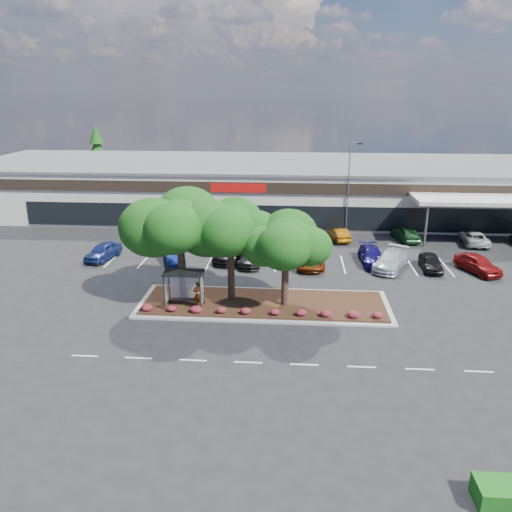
{
  "coord_description": "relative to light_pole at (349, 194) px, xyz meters",
  "views": [
    {
      "loc": [
        -0.04,
        -28.97,
        14.76
      ],
      "look_at": [
        -2.83,
        7.44,
        2.6
      ],
      "focal_mm": 35.0,
      "sensor_mm": 36.0,
      "label": 1
    }
  ],
  "objects": [
    {
      "name": "light_pole",
      "position": [
        0.0,
        0.0,
        0.0
      ],
      "size": [
        1.43,
        0.5,
        9.79
      ],
      "rotation": [
        0.0,
        0.0,
        0.05
      ],
      "color": "gray",
      "rests_on": "ground"
    },
    {
      "name": "island_tree_east",
      "position": [
        -6.27,
        -20.11,
        -0.82
      ],
      "size": [
        5.8,
        5.8,
        6.5
      ],
      "primitive_type": null,
      "color": "#18380D",
      "rests_on": "landscape_island"
    },
    {
      "name": "lane_markings",
      "position": [
        -5.91,
        -13.39,
        -4.33
      ],
      "size": [
        33.12,
        20.06,
        0.01
      ],
      "color": "silver",
      "rests_on": "ground"
    },
    {
      "name": "car_15",
      "position": [
        5.81,
        -2.28,
        -3.56
      ],
      "size": [
        2.6,
        4.81,
        1.55
      ],
      "primitive_type": "imported",
      "rotation": [
        0.0,
        0.0,
        3.32
      ],
      "color": "#1D5024",
      "rests_on": "ground"
    },
    {
      "name": "island_tree_mid",
      "position": [
        -10.27,
        -18.61,
        -0.42
      ],
      "size": [
        6.6,
        6.6,
        7.32
      ],
      "primitive_type": null,
      "color": "#18380D",
      "rests_on": "landscape_island"
    },
    {
      "name": "car_11",
      "position": [
        -10.55,
        -4.64,
        -3.5
      ],
      "size": [
        3.62,
        5.3,
        1.68
      ],
      "primitive_type": "imported",
      "rotation": [
        0.0,
        0.0,
        3.51
      ],
      "color": "navy",
      "rests_on": "ground"
    },
    {
      "name": "car_9",
      "position": [
        -18.78,
        -2.55,
        -3.57
      ],
      "size": [
        3.39,
        4.85,
        1.53
      ],
      "primitive_type": "imported",
      "rotation": [
        0.0,
        0.0,
        3.53
      ],
      "color": "silver",
      "rests_on": "ground"
    },
    {
      "name": "landscape_island",
      "position": [
        -7.77,
        -19.81,
        -4.21
      ],
      "size": [
        18.0,
        6.0,
        0.26
      ],
      "color": "gray",
      "rests_on": "ground"
    },
    {
      "name": "retail_store",
      "position": [
        -5.71,
        10.09,
        -1.18
      ],
      "size": [
        80.4,
        25.2,
        6.25
      ],
      "color": "beige",
      "rests_on": "ground"
    },
    {
      "name": "ground",
      "position": [
        -5.77,
        -23.81,
        -4.34
      ],
      "size": [
        160.0,
        160.0,
        0.0
      ],
      "primitive_type": "plane",
      "color": "black",
      "rests_on": "ground"
    },
    {
      "name": "car_1",
      "position": [
        -16.41,
        -10.81,
        -3.58
      ],
      "size": [
        2.94,
        4.84,
        1.5
      ],
      "primitive_type": "imported",
      "rotation": [
        0.0,
        0.0,
        0.32
      ],
      "color": "navy",
      "rests_on": "ground"
    },
    {
      "name": "bus_shelter",
      "position": [
        -13.27,
        -20.86,
        -2.03
      ],
      "size": [
        2.75,
        1.55,
        2.59
      ],
      "color": "black",
      "rests_on": "landscape_island"
    },
    {
      "name": "island_tree_west",
      "position": [
        -13.77,
        -19.31,
        -0.13
      ],
      "size": [
        7.2,
        7.2,
        7.89
      ],
      "primitive_type": null,
      "color": "#18380D",
      "rests_on": "landscape_island"
    },
    {
      "name": "conifer_north_west",
      "position": [
        -35.77,
        22.19,
        0.66
      ],
      "size": [
        4.4,
        4.4,
        10.0
      ],
      "primitive_type": "cone",
      "color": "#18380D",
      "rests_on": "ground"
    },
    {
      "name": "car_3",
      "position": [
        -9.48,
        -10.82,
        -3.63
      ],
      "size": [
        2.24,
        4.94,
        1.4
      ],
      "primitive_type": "imported",
      "rotation": [
        0.0,
        0.0,
        -0.06
      ],
      "color": "black",
      "rests_on": "ground"
    },
    {
      "name": "car_8",
      "position": [
        9.95,
        -11.51,
        -3.57
      ],
      "size": [
        3.42,
        4.87,
        1.54
      ],
      "primitive_type": "imported",
      "rotation": [
        0.0,
        0.0,
        0.4
      ],
      "color": "maroon",
      "rests_on": "ground"
    },
    {
      "name": "person_waiting",
      "position": [
        -12.28,
        -21.05,
        -3.11
      ],
      "size": [
        0.76,
        0.55,
        1.92
      ],
      "primitive_type": "imported",
      "rotation": [
        0.0,
        0.0,
        3.28
      ],
      "color": "#594C47",
      "rests_on": "landscape_island"
    },
    {
      "name": "car_14",
      "position": [
        -1.12,
        -2.79,
        -3.67
      ],
      "size": [
        2.37,
        4.26,
        1.33
      ],
      "primitive_type": "imported",
      "rotation": [
        0.0,
        0.0,
        3.39
      ],
      "color": "#834905",
      "rests_on": "ground"
    },
    {
      "name": "car_4",
      "position": [
        -4.31,
        -11.02,
        -3.62
      ],
      "size": [
        2.66,
        5.3,
        1.44
      ],
      "primitive_type": "imported",
      "rotation": [
        0.0,
        0.0,
        0.05
      ],
      "color": "#69290A",
      "rests_on": "ground"
    },
    {
      "name": "car_7",
      "position": [
        6.12,
        -11.19,
        -3.65
      ],
      "size": [
        1.82,
        4.11,
        1.37
      ],
      "primitive_type": "imported",
      "rotation": [
        0.0,
        0.0,
        -0.05
      ],
      "color": "black",
      "rests_on": "ground"
    },
    {
      "name": "car_2",
      "position": [
        -11.43,
        -9.77,
        -3.56
      ],
      "size": [
        3.11,
        5.68,
        1.56
      ],
      "primitive_type": "imported",
      "rotation": [
        0.0,
        0.0,
        -0.18
      ],
      "color": "black",
      "rests_on": "ground"
    },
    {
      "name": "car_16",
      "position": [
        12.39,
        -3.14,
        -3.67
      ],
      "size": [
        2.53,
        4.91,
        1.32
      ],
      "primitive_type": "imported",
      "rotation": [
        0.0,
        0.0,
        3.07
      ],
      "color": "silver",
      "rests_on": "ground"
    },
    {
      "name": "car_6",
      "position": [
        1.28,
        -9.88,
        -3.63
      ],
      "size": [
        2.18,
        4.91,
        1.4
      ],
      "primitive_type": "imported",
      "rotation": [
        0.0,
        0.0,
        0.05
      ],
      "color": "#120B53",
      "rests_on": "ground"
    },
    {
      "name": "car_10",
      "position": [
        -16.4,
        -4.82,
        -3.55
      ],
      "size": [
        2.83,
        5.05,
        1.58
      ],
      "primitive_type": "imported",
      "rotation": [
        0.0,
        0.0,
        3.4
      ],
      "color": "#880704",
      "rests_on": "ground"
    },
    {
      "name": "car_5",
      "position": [
        2.73,
        -11.16,
        -3.57
      ],
      "size": [
        4.19,
        5.71,
        1.54
      ],
      "primitive_type": "imported",
      "rotation": [
        0.0,
        0.0,
        -0.43
      ],
      "color": "#B0B6BC",
      "rests_on": "ground"
    },
    {
      "name": "shrub_row",
      "position": [
        -7.77,
        -21.91,
        -3.83
      ],
      "size": [
        17.0,
        0.8,
        0.5
      ],
      "primitive_type": null,
      "color": "maroon",
      "rests_on": "landscape_island"
    },
    {
      "name": "car_0",
      "position": [
        -23.11,
        -10.53,
        -3.58
      ],
      "size": [
        2.67,
        4.68,
        1.5
      ],
      "primitive_type": "imported",
      "rotation": [
        0.0,
        0.0,
        -0.22
      ],
      "color": "navy",
      "rests_on": "ground"
    }
  ]
}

